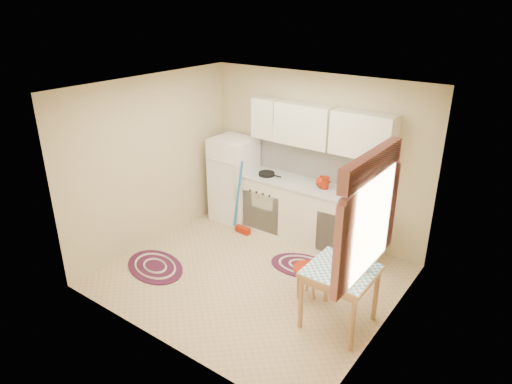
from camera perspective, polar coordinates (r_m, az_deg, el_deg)
room_shell at (r=5.63m, az=2.18°, el=3.84°), size 3.64×3.60×2.52m
fridge at (r=7.52m, az=-2.78°, el=1.57°), size 0.65×0.60×1.40m
broom at (r=7.05m, az=-1.72°, el=-0.80°), size 0.29×0.15×1.20m
base_cabinets at (r=6.97m, az=6.16°, el=-2.68°), size 2.25×0.60×0.88m
countertop at (r=6.78m, az=6.32°, el=0.83°), size 2.27×0.62×0.04m
frying_pan at (r=7.06m, az=1.33°, el=2.28°), size 0.25×0.25×0.05m
red_kettle at (r=6.63m, az=8.14°, el=1.24°), size 0.21×0.19×0.18m
red_canister at (r=6.61m, az=8.61°, el=1.05°), size 0.14×0.14×0.16m
table at (r=5.33m, az=10.32°, el=-12.77°), size 0.72×0.72×0.72m
stool at (r=5.79m, az=6.37°, el=-11.09°), size 0.43×0.43×0.42m
coffee_pot at (r=5.08m, az=13.49°, el=-8.24°), size 0.17×0.16×0.28m
mug at (r=5.02m, az=10.37°, el=-9.61°), size 0.09×0.09×0.10m
rug_center at (r=6.48m, az=5.80°, el=-9.13°), size 1.01×0.77×0.02m
rug_left at (r=6.58m, az=-12.50°, el=-9.08°), size 1.15×0.92×0.02m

